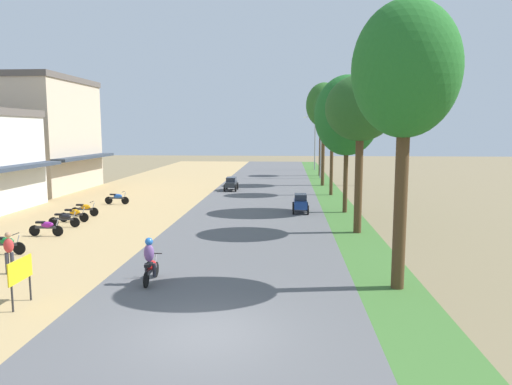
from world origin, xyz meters
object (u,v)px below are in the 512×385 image
median_tree_nearest (406,72)px  street_signboard (20,273)px  parked_motorbike_second (46,227)px  parked_motorbike_third (64,218)px  parked_motorbike_sixth (117,198)px  median_tree_third (347,116)px  utility_pole_near (362,137)px  pedestrian_on_shoulder (9,251)px  median_tree_second (361,109)px  parked_motorbike_fifth (85,208)px  median_tree_sixth (321,116)px  parked_motorbike_fourth (74,214)px  streetlamp_mid (315,139)px  median_tree_fifth (324,106)px  car_hatchback_blue (300,203)px  median_tree_fourth (333,109)px  car_sedan_charcoal (231,183)px  parked_motorbike_nearest (6,243)px  motorbike_ahead_second (150,261)px  streetlamp_near (321,138)px

median_tree_nearest → street_signboard: bearing=-168.2°
parked_motorbike_second → parked_motorbike_third: same height
parked_motorbike_sixth → median_tree_third: median_tree_third is taller
median_tree_nearest → utility_pole_near: bearing=83.7°
pedestrian_on_shoulder → median_tree_second: (14.20, 8.31, 5.56)m
parked_motorbike_fifth → median_tree_sixth: bearing=59.3°
parked_motorbike_second → parked_motorbike_fourth: same height
streetlamp_mid → median_tree_sixth: bearing=-88.7°
median_tree_fifth → car_hatchback_blue: 17.57m
median_tree_nearest → median_tree_fourth: 23.83m
parked_motorbike_third → parked_motorbike_sixth: 8.34m
median_tree_sixth → car_sedan_charcoal: 18.41m
median_tree_sixth → utility_pole_near: bearing=-69.8°
median_tree_nearest → median_tree_fifth: median_tree_fifth is taller
parked_motorbike_third → median_tree_third: bearing=20.1°
parked_motorbike_fourth → streetlamp_mid: 41.87m
parked_motorbike_nearest → median_tree_fifth: median_tree_fifth is taller
street_signboard → car_hatchback_blue: (9.05, 17.36, -0.36)m
motorbike_ahead_second → median_tree_fourth: bearing=70.5°
parked_motorbike_fourth → parked_motorbike_nearest: bearing=-87.5°
parked_motorbike_third → median_tree_fourth: (16.14, 14.52, 6.67)m
parked_motorbike_third → parked_motorbike_fifth: size_ratio=1.00×
median_tree_sixth → parked_motorbike_sixth: bearing=-125.2°
car_sedan_charcoal → motorbike_ahead_second: (0.22, -26.14, 0.11)m
parked_motorbike_nearest → median_tree_fourth: size_ratio=0.20×
car_hatchback_blue → utility_pole_near: bearing=68.8°
median_tree_fourth → parked_motorbike_fourth: bearing=-141.4°
parked_motorbike_second → pedestrian_on_shoulder: size_ratio=1.11×
parked_motorbike_nearest → parked_motorbike_third: bearing=91.8°
median_tree_sixth → motorbike_ahead_second: median_tree_sixth is taller
pedestrian_on_shoulder → utility_pole_near: utility_pole_near is taller
median_tree_sixth → streetlamp_mid: (-0.19, 8.37, -2.84)m
median_tree_nearest → parked_motorbike_fifth: bearing=142.6°
parked_motorbike_fourth → car_hatchback_blue: bearing=16.7°
parked_motorbike_fifth → median_tree_fifth: (16.23, 18.01, 7.26)m
car_sedan_charcoal → motorbike_ahead_second: bearing=-89.5°
parked_motorbike_sixth → median_tree_sixth: bearing=54.8°
pedestrian_on_shoulder → median_tree_sixth: size_ratio=0.19×
median_tree_second → streetlamp_near: (-0.04, 28.74, -1.89)m
pedestrian_on_shoulder → streetlamp_mid: 50.67m
parked_motorbike_fifth → median_tree_fourth: size_ratio=0.20×
parked_motorbike_second → median_tree_fourth: 24.14m
median_tree_nearest → streetlamp_mid: 49.29m
median_tree_nearest → streetlamp_mid: size_ratio=1.31×
streetlamp_near → streetlamp_mid: size_ratio=1.08×
streetlamp_near → streetlamp_mid: bearing=90.0°
parked_motorbike_nearest → parked_motorbike_third: same height
parked_motorbike_fourth → streetlamp_near: 31.71m
parked_motorbike_second → streetlamp_mid: bearing=69.2°
parked_motorbike_fourth → streetlamp_mid: bearing=67.0°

